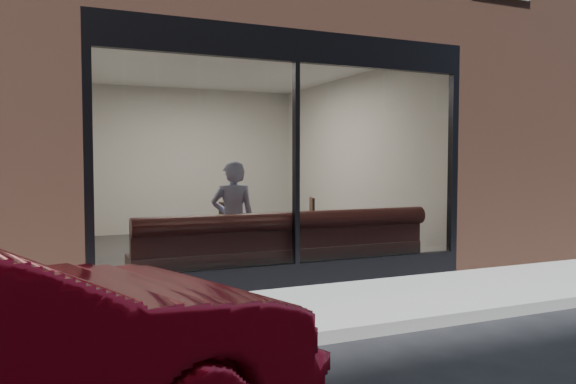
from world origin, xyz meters
name	(u,v)px	position (x,y,z in m)	size (l,w,h in m)	color
ground	(387,332)	(0.00, 0.00, 0.00)	(120.00, 120.00, 0.00)	black
sidewalk_near	(336,306)	(0.00, 1.00, 0.01)	(40.00, 2.00, 0.01)	gray
kerb_near	(391,327)	(0.00, -0.05, 0.06)	(40.00, 0.10, 0.12)	gray
host_building_pier_right	(334,161)	(3.75, 8.00, 1.60)	(2.50, 12.00, 3.20)	brown
host_building_backfill	(159,161)	(0.00, 11.00, 1.60)	(5.00, 6.00, 3.20)	brown
cafe_floor	(226,251)	(0.00, 5.00, 0.02)	(6.00, 6.00, 0.00)	#2D2D30
cafe_ceiling	(225,67)	(0.00, 5.00, 3.19)	(6.00, 6.00, 0.00)	white
cafe_wall_back	(185,161)	(0.00, 7.99, 1.60)	(5.00, 5.00, 0.00)	silver
cafe_wall_left	(71,160)	(-2.49, 5.00, 1.60)	(6.00, 6.00, 0.00)	silver
cafe_wall_right	(351,160)	(2.49, 5.00, 1.60)	(6.00, 6.00, 0.00)	silver
storefront_kick	(296,275)	(0.00, 2.05, 0.15)	(5.00, 0.10, 0.30)	black
storefront_header	(296,46)	(0.00, 2.05, 3.00)	(5.00, 0.10, 0.40)	black
storefront_mullion	(296,164)	(0.00, 2.05, 1.55)	(0.06, 0.10, 2.50)	black
storefront_glass	(297,164)	(0.00, 2.02, 1.55)	(4.80, 4.80, 0.00)	white
banquette	(283,264)	(0.00, 2.45, 0.23)	(4.00, 0.55, 0.45)	#381614
person	(233,221)	(-0.59, 2.78, 0.79)	(0.58, 0.38, 1.58)	#A9B4E1
cafe_table_left	(160,226)	(-1.51, 3.00, 0.74)	(0.62, 0.62, 0.04)	black
cafe_table_right	(322,218)	(0.90, 3.08, 0.74)	(0.68, 0.68, 0.04)	black
cafe_chair_left	(217,250)	(-0.50, 3.82, 0.24)	(0.43, 0.43, 0.04)	black
cafe_chair_right	(301,238)	(1.20, 4.48, 0.24)	(0.39, 0.39, 0.04)	black
wall_poster	(75,160)	(-2.45, 4.67, 1.60)	(0.02, 0.59, 0.79)	white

